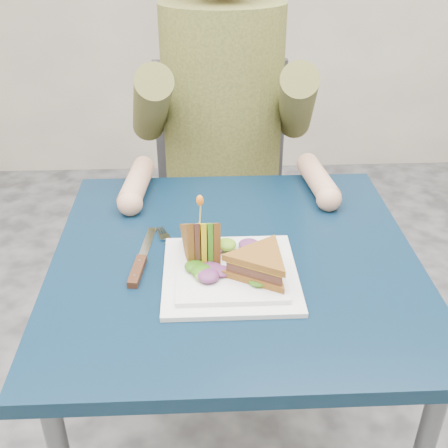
{
  "coord_description": "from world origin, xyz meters",
  "views": [
    {
      "loc": [
        -0.07,
        -0.96,
        1.38
      ],
      "look_at": [
        -0.02,
        -0.02,
        0.82
      ],
      "focal_mm": 45.0,
      "sensor_mm": 36.0,
      "label": 1
    }
  ],
  "objects_px": {
    "diner": "(223,86)",
    "plate": "(230,273)",
    "table": "(235,287)",
    "sandwich_upright": "(201,242)",
    "chair": "(222,188)",
    "sandwich_flat": "(260,264)",
    "knife": "(139,266)",
    "fork": "(171,249)"
  },
  "relations": [
    {
      "from": "sandwich_flat",
      "to": "chair",
      "type": "bearing_deg",
      "value": 93.04
    },
    {
      "from": "chair",
      "to": "sandwich_upright",
      "type": "relative_size",
      "value": 6.55
    },
    {
      "from": "sandwich_flat",
      "to": "knife",
      "type": "xyz_separation_m",
      "value": [
        -0.23,
        0.06,
        -0.04
      ]
    },
    {
      "from": "diner",
      "to": "knife",
      "type": "relative_size",
      "value": 3.36
    },
    {
      "from": "sandwich_flat",
      "to": "knife",
      "type": "bearing_deg",
      "value": 165.29
    },
    {
      "from": "chair",
      "to": "knife",
      "type": "height_order",
      "value": "chair"
    },
    {
      "from": "table",
      "to": "sandwich_upright",
      "type": "bearing_deg",
      "value": -159.47
    },
    {
      "from": "diner",
      "to": "sandwich_upright",
      "type": "relative_size",
      "value": 5.25
    },
    {
      "from": "chair",
      "to": "fork",
      "type": "height_order",
      "value": "chair"
    },
    {
      "from": "chair",
      "to": "plate",
      "type": "xyz_separation_m",
      "value": [
        -0.01,
        -0.75,
        0.2
      ]
    },
    {
      "from": "fork",
      "to": "knife",
      "type": "relative_size",
      "value": 0.78
    },
    {
      "from": "sandwich_upright",
      "to": "fork",
      "type": "bearing_deg",
      "value": 139.63
    },
    {
      "from": "plate",
      "to": "fork",
      "type": "distance_m",
      "value": 0.15
    },
    {
      "from": "knife",
      "to": "fork",
      "type": "bearing_deg",
      "value": 45.24
    },
    {
      "from": "diner",
      "to": "plate",
      "type": "xyz_separation_m",
      "value": [
        -0.01,
        -0.64,
        -0.18
      ]
    },
    {
      "from": "table",
      "to": "sandwich_upright",
      "type": "relative_size",
      "value": 5.28
    },
    {
      "from": "knife",
      "to": "chair",
      "type": "bearing_deg",
      "value": 74.78
    },
    {
      "from": "chair",
      "to": "fork",
      "type": "xyz_separation_m",
      "value": [
        -0.13,
        -0.65,
        0.19
      ]
    },
    {
      "from": "table",
      "to": "chair",
      "type": "bearing_deg",
      "value": 90.0
    },
    {
      "from": "table",
      "to": "plate",
      "type": "distance_m",
      "value": 0.11
    },
    {
      "from": "plate",
      "to": "knife",
      "type": "distance_m",
      "value": 0.18
    },
    {
      "from": "sandwich_flat",
      "to": "fork",
      "type": "distance_m",
      "value": 0.22
    },
    {
      "from": "plate",
      "to": "knife",
      "type": "relative_size",
      "value": 1.17
    },
    {
      "from": "diner",
      "to": "plate",
      "type": "bearing_deg",
      "value": -91.25
    },
    {
      "from": "plate",
      "to": "knife",
      "type": "bearing_deg",
      "value": 168.49
    },
    {
      "from": "fork",
      "to": "knife",
      "type": "xyz_separation_m",
      "value": [
        -0.06,
        -0.06,
        0.0
      ]
    },
    {
      "from": "fork",
      "to": "knife",
      "type": "distance_m",
      "value": 0.09
    },
    {
      "from": "plate",
      "to": "sandwich_flat",
      "type": "height_order",
      "value": "sandwich_flat"
    },
    {
      "from": "diner",
      "to": "sandwich_upright",
      "type": "xyz_separation_m",
      "value": [
        -0.07,
        -0.59,
        -0.13
      ]
    },
    {
      "from": "plate",
      "to": "fork",
      "type": "bearing_deg",
      "value": 140.29
    },
    {
      "from": "table",
      "to": "chair",
      "type": "height_order",
      "value": "chair"
    },
    {
      "from": "table",
      "to": "plate",
      "type": "relative_size",
      "value": 2.88
    },
    {
      "from": "table",
      "to": "sandwich_flat",
      "type": "xyz_separation_m",
      "value": [
        0.04,
        -0.1,
        0.12
      ]
    },
    {
      "from": "chair",
      "to": "sandwich_flat",
      "type": "relative_size",
      "value": 4.69
    },
    {
      "from": "chair",
      "to": "fork",
      "type": "bearing_deg",
      "value": -101.51
    },
    {
      "from": "sandwich_flat",
      "to": "knife",
      "type": "relative_size",
      "value": 0.89
    },
    {
      "from": "diner",
      "to": "chair",
      "type": "bearing_deg",
      "value": 90.0
    },
    {
      "from": "sandwich_flat",
      "to": "fork",
      "type": "bearing_deg",
      "value": 144.57
    },
    {
      "from": "diner",
      "to": "fork",
      "type": "height_order",
      "value": "diner"
    },
    {
      "from": "table",
      "to": "sandwich_upright",
      "type": "xyz_separation_m",
      "value": [
        -0.07,
        -0.03,
        0.13
      ]
    },
    {
      "from": "plate",
      "to": "fork",
      "type": "xyz_separation_m",
      "value": [
        -0.12,
        0.1,
        -0.01
      ]
    },
    {
      "from": "fork",
      "to": "chair",
      "type": "bearing_deg",
      "value": 78.49
    }
  ]
}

